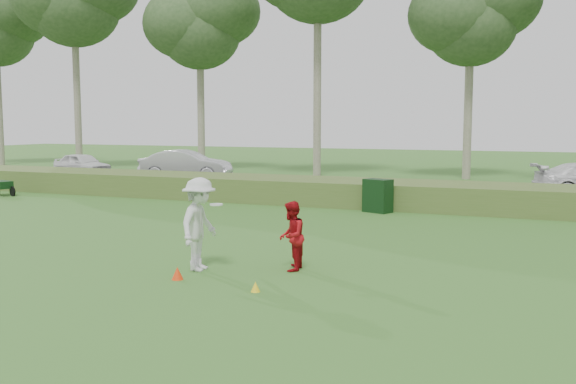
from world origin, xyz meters
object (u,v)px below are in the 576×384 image
at_px(utility_cabinet, 378,196).
at_px(car_mid, 186,165).
at_px(player_white, 199,224).
at_px(player_red, 291,236).
at_px(car_left, 82,164).
at_px(cone_orange, 177,273).
at_px(cone_yellow, 255,287).

distance_m(utility_cabinet, car_mid, 14.36).
bearing_deg(player_white, player_red, -72.32).
bearing_deg(utility_cabinet, car_mid, 169.81).
xyz_separation_m(player_red, utility_cabinet, (-0.49, 9.10, -0.16)).
height_order(player_white, utility_cabinet, player_white).
bearing_deg(player_red, car_left, -140.94).
xyz_separation_m(cone_orange, utility_cabinet, (1.29, 10.67, 0.44)).
bearing_deg(car_mid, utility_cabinet, -135.76).
xyz_separation_m(cone_yellow, utility_cabinet, (-0.52, 10.92, 0.47)).
xyz_separation_m(player_white, player_red, (1.77, 0.69, -0.24)).
bearing_deg(cone_orange, car_mid, 120.75).
bearing_deg(player_red, cone_orange, -58.85).
relative_size(cone_orange, car_mid, 0.05).
distance_m(player_red, car_left, 25.38).
distance_m(cone_orange, car_left, 25.17).
distance_m(cone_yellow, car_left, 26.63).
height_order(cone_yellow, car_mid, car_mid).
bearing_deg(car_left, cone_yellow, -119.33).
relative_size(player_red, cone_orange, 5.77).
relative_size(cone_orange, cone_yellow, 1.33).
relative_size(player_red, car_mid, 0.31).
distance_m(player_white, utility_cabinet, 9.88).
bearing_deg(player_red, cone_yellow, -9.32).
relative_size(player_white, car_left, 0.51).
bearing_deg(cone_yellow, player_white, 147.91).
distance_m(player_red, cone_orange, 2.44).
bearing_deg(cone_orange, utility_cabinet, 83.11).
xyz_separation_m(utility_cabinet, car_mid, (-12.17, 7.62, 0.27)).
bearing_deg(player_white, car_mid, 28.52).
relative_size(cone_yellow, car_left, 0.05).
bearing_deg(cone_orange, car_left, 133.93).
height_order(player_red, car_left, player_red).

